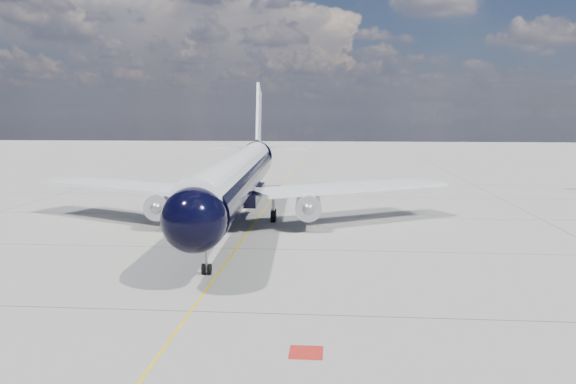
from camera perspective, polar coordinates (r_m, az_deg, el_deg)
name	(u,v)px	position (r m, az deg, el deg)	size (l,w,h in m)	color
ground	(265,208)	(66.43, -2.32, -1.66)	(320.00, 320.00, 0.00)	gray
taxiway_centerline	(260,216)	(61.54, -2.88, -2.43)	(0.16, 160.00, 0.01)	#DDA80B
red_marking	(306,352)	(27.39, 1.85, -15.98)	(1.60, 1.60, 0.01)	maroon
main_airliner	(239,175)	(57.98, -4.96, 1.70)	(44.00, 53.58, 15.48)	black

